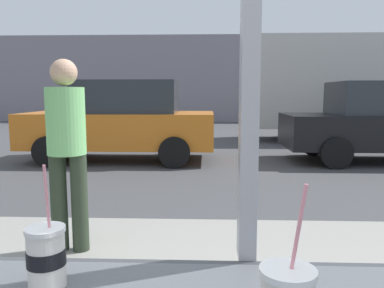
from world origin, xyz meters
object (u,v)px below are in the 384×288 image
soda_cup_left (46,256)px  parked_car_orange (123,121)px  box_truck (362,86)px  pedestrian (67,143)px

soda_cup_left → parked_car_orange: (-1.50, 7.62, -0.19)m
parked_car_orange → box_truck: 7.94m
box_truck → pedestrian: 11.19m
parked_car_orange → soda_cup_left: bearing=-78.9°
box_truck → pedestrian: (-6.09, -9.36, -0.66)m
soda_cup_left → parked_car_orange: 7.76m
parked_car_orange → pedestrian: 5.40m
parked_car_orange → box_truck: box_truck is taller
pedestrian → soda_cup_left: bearing=-70.9°
soda_cup_left → parked_car_orange: size_ratio=0.07×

